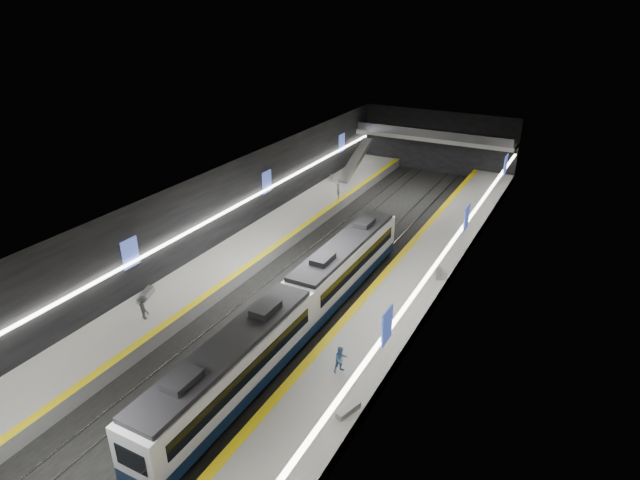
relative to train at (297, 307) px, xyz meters
The scene contains 25 objects.
ground 6.36m from the train, 114.74° to the left, with size 70.00×70.00×0.00m, color black.
ceiling 8.33m from the train, 114.74° to the left, with size 20.00×70.00×0.04m, color beige.
wall_left 13.75m from the train, 156.54° to the left, with size 0.04×70.00×8.00m, color black.
wall_right 9.43m from the train, 35.88° to the left, with size 0.04×70.00×8.00m, color black.
wall_back 40.54m from the train, 93.54° to the left, with size 20.00×0.04×8.00m, color black.
platform_left 11.50m from the train, 151.52° to the left, with size 5.00×70.00×1.00m, color slate.
tile_surface_left 11.44m from the train, 151.52° to the left, with size 5.00×70.00×0.02m, color #9B9A96.
tactile_strip_left 9.57m from the train, 145.18° to the left, with size 0.60×70.00×0.02m, color yellow.
platform_right 7.57m from the train, 47.33° to the left, with size 5.00×70.00×1.00m, color slate.
tile_surface_right 7.47m from the train, 47.33° to the left, with size 5.00×70.00×0.02m, color #9B9A96.
tactile_strip_right 6.22m from the train, 62.70° to the left, with size 0.60×70.00×0.02m, color yellow.
rails 6.34m from the train, 114.74° to the left, with size 6.52×70.00×0.12m.
train is the anchor object (origin of this frame).
ad_posters 7.27m from the train, 111.26° to the left, with size 19.94×53.50×2.20m.
cove_light_left 13.54m from the train, 156.20° to the left, with size 0.25×68.60×0.12m, color white.
cove_light_right 9.23m from the train, 36.61° to the left, with size 0.25×68.60×0.12m, color white.
mezzanine_bridge 38.54m from the train, 93.73° to the left, with size 20.00×3.00×1.50m.
escalator 32.98m from the train, 107.65° to the left, with size 1.20×8.00×0.60m, color #99999E.
bench_left_near 11.84m from the train, 167.50° to the right, with size 0.54×1.94×0.47m, color #99999E.
bench_left_far 30.68m from the train, 112.44° to the left, with size 0.46×1.65×0.40m, color #99999E.
bench_right_near 9.42m from the train, 42.69° to the right, with size 0.44×1.59×0.39m, color #99999E.
bench_right_far 12.88m from the train, 58.49° to the left, with size 0.45×1.62×0.40m, color #99999E.
passenger_right_b 6.04m from the train, 34.37° to the right, with size 0.84×0.66×1.74m, color #4E77AA.
passenger_left_a 23.96m from the train, 109.53° to the left, with size 1.10×0.46×1.88m, color silver.
passenger_left_b 10.61m from the train, 153.79° to the right, with size 1.14×0.66×1.77m, color #393A40.
Camera 1 is at (18.46, -32.07, 21.67)m, focal length 30.00 mm.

